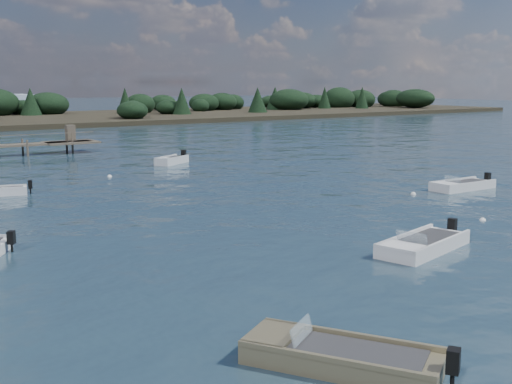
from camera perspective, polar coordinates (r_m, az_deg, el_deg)
dinghy_near_olive at (r=16.23m, az=7.55°, el=-14.65°), size 3.96×4.96×1.25m
tender_far_white at (r=42.18m, az=-21.58°, el=-0.06°), size 3.23×1.82×1.08m
dinghy_mid_white_a at (r=27.31m, az=14.65°, el=-4.73°), size 5.36×2.97×1.23m
dinghy_mid_white_b at (r=43.45m, az=17.87°, el=0.43°), size 4.88×1.83×1.21m
tender_far_grey_b at (r=54.75m, az=-7.49°, el=2.69°), size 3.67×2.84×1.29m
buoy_b at (r=34.00m, az=19.49°, el=-2.42°), size 0.32×0.32×0.32m
buoy_d at (r=40.70m, az=13.81°, el=-0.21°), size 0.32×0.32×0.32m
buoy_e at (r=48.09m, az=-12.88°, el=1.33°), size 0.32×0.32×0.32m
far_headland at (r=121.44m, az=-14.58°, el=7.15°), size 190.00×40.00×5.80m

